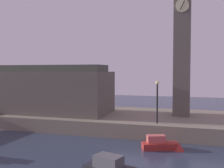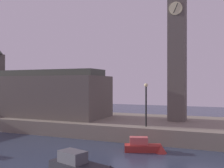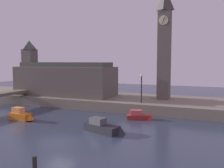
# 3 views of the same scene
# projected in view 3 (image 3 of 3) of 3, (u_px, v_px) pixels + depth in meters

# --- Properties ---
(ground_plane) EXTENTS (120.00, 120.00, 0.00)m
(ground_plane) POSITION_uv_depth(u_px,v_px,m) (60.00, 141.00, 24.22)
(ground_plane) COLOR #2D384C
(far_embankment) EXTENTS (70.00, 12.00, 1.50)m
(far_embankment) POSITION_uv_depth(u_px,v_px,m) (129.00, 102.00, 42.48)
(far_embankment) COLOR slate
(far_embankment) RESTS_ON ground
(clock_tower) EXTENTS (2.06, 2.11, 17.38)m
(clock_tower) POSITION_uv_depth(u_px,v_px,m) (164.00, 43.00, 39.95)
(clock_tower) COLOR #5B544C
(clock_tower) RESTS_ON far_embankment
(parliament_hall) EXTENTS (18.00, 6.63, 9.95)m
(parliament_hall) POSITION_uv_depth(u_px,v_px,m) (63.00, 79.00, 45.66)
(parliament_hall) COLOR #5B544C
(parliament_hall) RESTS_ON far_embankment
(streetlamp) EXTENTS (0.36, 0.36, 4.18)m
(streetlamp) POSITION_uv_depth(u_px,v_px,m) (141.00, 85.00, 36.51)
(streetlamp) COLOR black
(streetlamp) RESTS_ON far_embankment
(boat_dinghy_red) EXTENTS (3.83, 2.12, 1.26)m
(boat_dinghy_red) POSITION_uv_depth(u_px,v_px,m) (141.00, 116.00, 33.11)
(boat_dinghy_red) COLOR maroon
(boat_dinghy_red) RESTS_ON ground
(boat_barge_dark) EXTENTS (5.05, 2.65, 1.59)m
(boat_barge_dark) POSITION_uv_depth(u_px,v_px,m) (105.00, 128.00, 26.92)
(boat_barge_dark) COLOR #232328
(boat_barge_dark) RESTS_ON ground
(boat_patrol_orange) EXTENTS (3.58, 1.50, 1.59)m
(boat_patrol_orange) POSITION_uv_depth(u_px,v_px,m) (22.00, 115.00, 32.73)
(boat_patrol_orange) COLOR orange
(boat_patrol_orange) RESTS_ON ground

